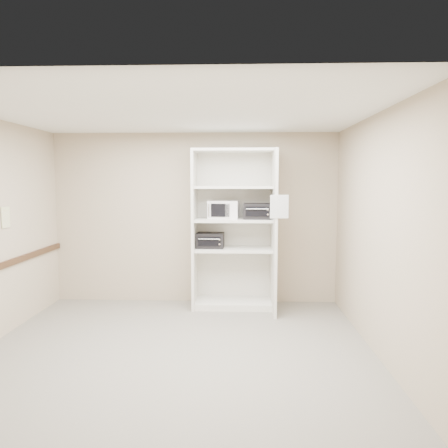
{
  "coord_description": "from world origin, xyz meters",
  "views": [
    {
      "loc": [
        0.72,
        -4.92,
        1.94
      ],
      "look_at": [
        0.49,
        1.36,
        1.32
      ],
      "focal_mm": 35.0,
      "sensor_mm": 36.0,
      "label": 1
    }
  ],
  "objects_px": {
    "microwave": "(224,210)",
    "toaster_oven_upper": "(257,211)",
    "shelving_unit": "(237,234)",
    "toaster_oven_lower": "(210,240)"
  },
  "relations": [
    {
      "from": "shelving_unit",
      "to": "toaster_oven_upper",
      "type": "bearing_deg",
      "value": -5.66
    },
    {
      "from": "toaster_oven_lower",
      "to": "shelving_unit",
      "type": "bearing_deg",
      "value": 1.1
    },
    {
      "from": "toaster_oven_upper",
      "to": "toaster_oven_lower",
      "type": "distance_m",
      "value": 0.85
    },
    {
      "from": "microwave",
      "to": "shelving_unit",
      "type": "bearing_deg",
      "value": -7.95
    },
    {
      "from": "microwave",
      "to": "toaster_oven_upper",
      "type": "bearing_deg",
      "value": -3.77
    },
    {
      "from": "microwave",
      "to": "toaster_oven_lower",
      "type": "relative_size",
      "value": 1.1
    },
    {
      "from": "shelving_unit",
      "to": "microwave",
      "type": "xyz_separation_m",
      "value": [
        -0.2,
        0.04,
        0.38
      ]
    },
    {
      "from": "shelving_unit",
      "to": "microwave",
      "type": "distance_m",
      "value": 0.43
    },
    {
      "from": "shelving_unit",
      "to": "toaster_oven_lower",
      "type": "distance_m",
      "value": 0.41
    },
    {
      "from": "microwave",
      "to": "toaster_oven_lower",
      "type": "xyz_separation_m",
      "value": [
        -0.2,
        -0.04,
        -0.47
      ]
    }
  ]
}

